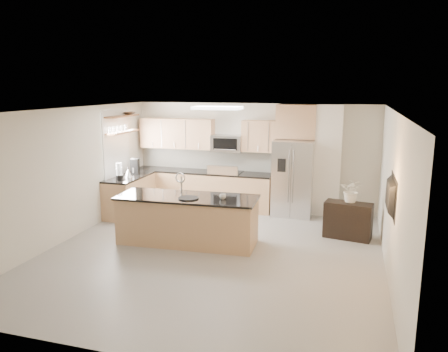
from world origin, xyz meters
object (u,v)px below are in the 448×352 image
(island, at_px, (188,219))
(blender, at_px, (119,173))
(cup, at_px, (223,197))
(coffee_maker, at_px, (135,166))
(kettle, at_px, (128,173))
(bowl, at_px, (129,112))
(microwave, at_px, (227,143))
(credenza, at_px, (348,220))
(flower_vase, at_px, (352,185))
(television, at_px, (387,195))
(range, at_px, (226,190))
(refrigerator, at_px, (293,178))
(platter, at_px, (188,198))

(island, bearing_deg, blender, 150.64)
(cup, height_order, coffee_maker, coffee_maker)
(cup, distance_m, kettle, 3.02)
(cup, xyz_separation_m, bowl, (-2.93, 1.94, 1.40))
(kettle, bearing_deg, cup, -26.36)
(microwave, xyz_separation_m, credenza, (2.95, -1.50, -1.26))
(flower_vase, bearing_deg, credenza, -125.17)
(kettle, height_order, television, television)
(range, height_order, bowl, bowl)
(microwave, relative_size, television, 0.71)
(refrigerator, xyz_separation_m, coffee_maker, (-3.75, -0.68, 0.20))
(island, xyz_separation_m, kettle, (-1.99, 1.34, 0.56))
(microwave, bearing_deg, kettle, -147.06)
(cup, distance_m, bowl, 3.78)
(range, bearing_deg, kettle, -149.60)
(credenza, distance_m, blender, 5.08)
(cup, bearing_deg, microwave, 104.38)
(credenza, distance_m, platter, 3.23)
(island, relative_size, kettle, 11.64)
(platter, relative_size, blender, 0.99)
(coffee_maker, bearing_deg, bowl, 138.23)
(range, xyz_separation_m, microwave, (0.00, 0.12, 1.16))
(flower_vase, bearing_deg, blender, -177.75)
(credenza, xyz_separation_m, coffee_maker, (-5.05, 0.64, 0.73))
(island, height_order, credenza, island)
(credenza, xyz_separation_m, platter, (-2.90, -1.31, 0.57))
(range, height_order, microwave, microwave)
(credenza, distance_m, cup, 2.62)
(credenza, distance_m, bowl, 5.63)
(range, bearing_deg, island, -90.83)
(range, distance_m, island, 2.52)
(blender, bearing_deg, television, -16.08)
(microwave, distance_m, bowl, 2.48)
(refrigerator, xyz_separation_m, kettle, (-3.68, -1.14, 0.13))
(blender, xyz_separation_m, bowl, (-0.17, 0.92, 1.29))
(platter, distance_m, flower_vase, 3.25)
(microwave, bearing_deg, credenza, -26.89)
(microwave, relative_size, platter, 1.96)
(range, relative_size, platter, 2.94)
(cup, bearing_deg, platter, -166.52)
(range, height_order, cup, range)
(refrigerator, relative_size, blender, 4.55)
(blender, distance_m, kettle, 0.33)
(range, distance_m, microwave, 1.16)
(island, bearing_deg, coffee_maker, 135.99)
(range, height_order, blender, blender)
(microwave, xyz_separation_m, television, (3.51, -3.24, -0.28))
(refrigerator, height_order, bowl, bowl)
(refrigerator, height_order, island, refrigerator)
(refrigerator, bearing_deg, credenza, -45.77)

